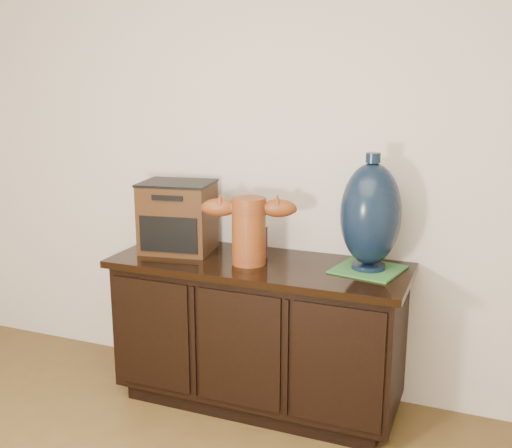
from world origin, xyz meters
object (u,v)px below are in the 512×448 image
at_px(sideboard, 259,332).
at_px(spray_can, 261,239).
at_px(terracotta_vessel, 249,227).
at_px(tv_radio, 178,217).
at_px(lamp_base, 371,215).

bearing_deg(sideboard, spray_can, 102.96).
xyz_separation_m(terracotta_vessel, tv_radio, (-0.43, 0.08, -0.00)).
distance_m(sideboard, spray_can, 0.47).
distance_m(lamp_base, spray_can, 0.57).
bearing_deg(lamp_base, sideboard, -172.65).
bearing_deg(spray_can, tv_radio, -173.45).
bearing_deg(terracotta_vessel, sideboard, 33.37).
bearing_deg(lamp_base, terracotta_vessel, -168.81).
bearing_deg(lamp_base, spray_can, 177.96).
bearing_deg(sideboard, lamp_base, 7.35).
distance_m(tv_radio, spray_can, 0.45).
relative_size(sideboard, terracotta_vessel, 3.19).
bearing_deg(terracotta_vessel, tv_radio, 151.39).
xyz_separation_m(tv_radio, spray_can, (0.44, 0.05, -0.09)).
bearing_deg(tv_radio, sideboard, -13.28).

